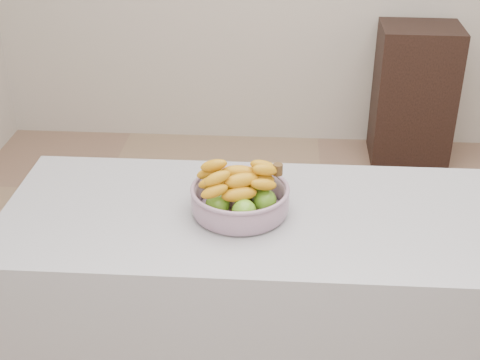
# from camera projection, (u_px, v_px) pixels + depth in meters

# --- Properties ---
(ground) EXTENTS (4.00, 4.00, 0.00)m
(ground) POSITION_uv_depth(u_px,v_px,m) (336.00, 356.00, 2.60)
(ground) COLOR #8D7156
(ground) RESTS_ON ground
(counter) EXTENTS (2.00, 0.60, 0.90)m
(counter) POSITION_uv_depth(u_px,v_px,m) (354.00, 343.00, 2.02)
(counter) COLOR #9A99A1
(counter) RESTS_ON ground
(cabinet) EXTENTS (0.46, 0.37, 0.81)m
(cabinet) POSITION_uv_depth(u_px,v_px,m) (414.00, 94.00, 3.93)
(cabinet) COLOR black
(cabinet) RESTS_ON ground
(fruit_bowl) EXTENTS (0.27, 0.27, 0.14)m
(fruit_bowl) POSITION_uv_depth(u_px,v_px,m) (240.00, 197.00, 1.80)
(fruit_bowl) COLOR #A2ACC2
(fruit_bowl) RESTS_ON counter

